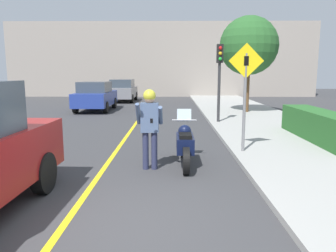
{
  "coord_description": "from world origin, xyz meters",
  "views": [
    {
      "loc": [
        0.98,
        -4.45,
        2.21
      ],
      "look_at": [
        0.88,
        3.43,
        0.91
      ],
      "focal_mm": 35.0,
      "sensor_mm": 36.0,
      "label": 1
    }
  ],
  "objects_px": {
    "traffic_light": "(220,68)",
    "person_biker": "(150,120)",
    "crossing_sign": "(245,87)",
    "parked_car_blue": "(96,96)",
    "street_tree": "(249,46)",
    "motorcycle": "(185,144)",
    "parked_car_grey": "(123,90)"
  },
  "relations": [
    {
      "from": "person_biker",
      "to": "parked_car_blue",
      "type": "xyz_separation_m",
      "value": [
        -3.93,
        11.63,
        -0.29
      ]
    },
    {
      "from": "motorcycle",
      "to": "parked_car_grey",
      "type": "bearing_deg",
      "value": 103.23
    },
    {
      "from": "traffic_light",
      "to": "person_biker",
      "type": "bearing_deg",
      "value": -110.64
    },
    {
      "from": "parked_car_blue",
      "to": "person_biker",
      "type": "bearing_deg",
      "value": -71.34
    },
    {
      "from": "street_tree",
      "to": "parked_car_grey",
      "type": "relative_size",
      "value": 1.18
    },
    {
      "from": "crossing_sign",
      "to": "parked_car_blue",
      "type": "relative_size",
      "value": 0.67
    },
    {
      "from": "motorcycle",
      "to": "street_tree",
      "type": "relative_size",
      "value": 0.43
    },
    {
      "from": "person_biker",
      "to": "parked_car_grey",
      "type": "relative_size",
      "value": 0.44
    },
    {
      "from": "traffic_light",
      "to": "parked_car_grey",
      "type": "relative_size",
      "value": 0.77
    },
    {
      "from": "crossing_sign",
      "to": "traffic_light",
      "type": "height_order",
      "value": "traffic_light"
    },
    {
      "from": "person_biker",
      "to": "parked_car_grey",
      "type": "bearing_deg",
      "value": 100.41
    },
    {
      "from": "street_tree",
      "to": "parked_car_grey",
      "type": "height_order",
      "value": "street_tree"
    },
    {
      "from": "motorcycle",
      "to": "street_tree",
      "type": "distance_m",
      "value": 10.89
    },
    {
      "from": "crossing_sign",
      "to": "traffic_light",
      "type": "bearing_deg",
      "value": 89.18
    },
    {
      "from": "person_biker",
      "to": "crossing_sign",
      "type": "relative_size",
      "value": 0.65
    },
    {
      "from": "person_biker",
      "to": "parked_car_blue",
      "type": "distance_m",
      "value": 12.28
    },
    {
      "from": "street_tree",
      "to": "parked_car_blue",
      "type": "bearing_deg",
      "value": 170.18
    },
    {
      "from": "parked_car_grey",
      "to": "person_biker",
      "type": "bearing_deg",
      "value": -79.59
    },
    {
      "from": "person_biker",
      "to": "parked_car_blue",
      "type": "bearing_deg",
      "value": 108.66
    },
    {
      "from": "parked_car_blue",
      "to": "parked_car_grey",
      "type": "bearing_deg",
      "value": 83.53
    },
    {
      "from": "traffic_light",
      "to": "parked_car_blue",
      "type": "distance_m",
      "value": 8.29
    },
    {
      "from": "crossing_sign",
      "to": "traffic_light",
      "type": "xyz_separation_m",
      "value": [
        0.08,
        5.29,
        0.56
      ]
    },
    {
      "from": "crossing_sign",
      "to": "parked_car_blue",
      "type": "distance_m",
      "value": 12.15
    },
    {
      "from": "crossing_sign",
      "to": "street_tree",
      "type": "bearing_deg",
      "value": 76.86
    },
    {
      "from": "motorcycle",
      "to": "parked_car_blue",
      "type": "xyz_separation_m",
      "value": [
        -4.74,
        11.24,
        0.36
      ]
    },
    {
      "from": "traffic_light",
      "to": "parked_car_grey",
      "type": "height_order",
      "value": "traffic_light"
    },
    {
      "from": "motorcycle",
      "to": "street_tree",
      "type": "xyz_separation_m",
      "value": [
        3.67,
        9.79,
        3.06
      ]
    },
    {
      "from": "parked_car_grey",
      "to": "street_tree",
      "type": "bearing_deg",
      "value": -44.09
    },
    {
      "from": "motorcycle",
      "to": "traffic_light",
      "type": "bearing_deg",
      "value": 74.92
    },
    {
      "from": "crossing_sign",
      "to": "street_tree",
      "type": "relative_size",
      "value": 0.57
    },
    {
      "from": "person_biker",
      "to": "crossing_sign",
      "type": "bearing_deg",
      "value": 28.6
    },
    {
      "from": "person_biker",
      "to": "street_tree",
      "type": "xyz_separation_m",
      "value": [
        4.48,
        10.18,
        2.42
      ]
    }
  ]
}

